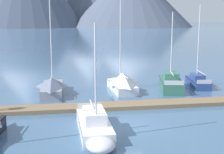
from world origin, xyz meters
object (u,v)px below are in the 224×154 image
object	(u,v)px
sailboat_far_berth	(122,82)
sailboat_outer_slip	(170,82)
sailboat_mid_dock_port	(52,85)
sailboat_mid_dock_starboard	(95,126)
sailboat_end_of_dock	(197,80)

from	to	relation	value
sailboat_far_berth	sailboat_outer_slip	xyz separation A→B (m)	(4.71, -0.06, -0.17)
sailboat_mid_dock_port	sailboat_far_berth	size ratio (longest dim) A/B	0.96
sailboat_mid_dock_port	sailboat_mid_dock_starboard	world-z (taller)	sailboat_mid_dock_port
sailboat_mid_dock_starboard	sailboat_outer_slip	size ratio (longest dim) A/B	0.90
sailboat_mid_dock_port	sailboat_outer_slip	distance (m)	11.08
sailboat_mid_dock_port	sailboat_end_of_dock	world-z (taller)	sailboat_mid_dock_port
sailboat_mid_dock_starboard	sailboat_outer_slip	distance (m)	13.93
sailboat_mid_dock_starboard	sailboat_end_of_dock	bearing A→B (deg)	45.42
sailboat_mid_dock_starboard	sailboat_outer_slip	bearing A→B (deg)	51.84
sailboat_mid_dock_starboard	sailboat_far_berth	world-z (taller)	sailboat_far_berth
sailboat_outer_slip	sailboat_mid_dock_starboard	bearing A→B (deg)	-128.16
sailboat_mid_dock_port	sailboat_outer_slip	bearing A→B (deg)	0.23
sailboat_mid_dock_port	sailboat_end_of_dock	bearing A→B (deg)	4.06
sailboat_mid_dock_port	sailboat_far_berth	bearing A→B (deg)	0.95
sailboat_far_berth	sailboat_outer_slip	distance (m)	4.72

